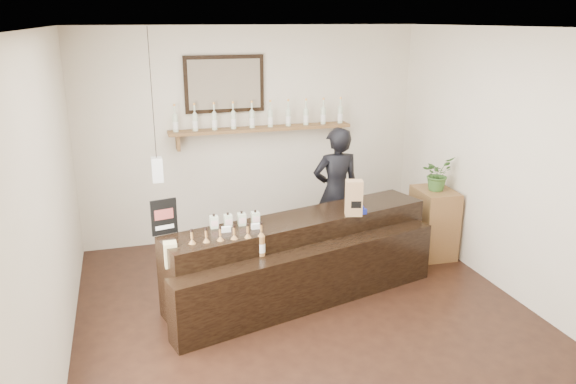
{
  "coord_description": "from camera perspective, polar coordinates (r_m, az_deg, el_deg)",
  "views": [
    {
      "loc": [
        -1.63,
        -4.65,
        2.88
      ],
      "look_at": [
        -0.03,
        0.7,
        1.14
      ],
      "focal_mm": 35.0,
      "sensor_mm": 36.0,
      "label": 1
    }
  ],
  "objects": [
    {
      "name": "tape_dispenser",
      "position": [
        6.11,
        7.41,
        -1.9
      ],
      "size": [
        0.13,
        0.06,
        0.11
      ],
      "color": "#1824A8",
      "rests_on": "counter"
    },
    {
      "name": "back_wall_decor",
      "position": [
        7.27,
        -4.77,
        8.34
      ],
      "size": [
        2.66,
        0.96,
        1.69
      ],
      "color": "brown",
      "rests_on": "ground"
    },
    {
      "name": "paper_bag",
      "position": [
        6.03,
        6.71,
        -0.6
      ],
      "size": [
        0.21,
        0.18,
        0.39
      ],
      "color": "#977049",
      "rests_on": "counter"
    },
    {
      "name": "promo_sign",
      "position": [
        5.59,
        -12.48,
        -2.49
      ],
      "size": [
        0.25,
        0.08,
        0.36
      ],
      "color": "black",
      "rests_on": "counter"
    },
    {
      "name": "potted_plant",
      "position": [
        7.08,
        14.92,
        1.81
      ],
      "size": [
        0.48,
        0.46,
        0.41
      ],
      "primitive_type": "imported",
      "rotation": [
        0.0,
        0.0,
        0.49
      ],
      "color": "#376026",
      "rests_on": "side_cabinet"
    },
    {
      "name": "ground",
      "position": [
        5.71,
        2.39,
        -13.04
      ],
      "size": [
        5.0,
        5.0,
        0.0
      ],
      "primitive_type": "plane",
      "color": "black",
      "rests_on": "ground"
    },
    {
      "name": "counter",
      "position": [
        6.05,
        1.55,
        -6.94
      ],
      "size": [
        3.07,
        1.57,
        0.99
      ],
      "color": "black",
      "rests_on": "ground"
    },
    {
      "name": "side_cabinet",
      "position": [
        7.27,
        14.54,
        -3.03
      ],
      "size": [
        0.46,
        0.61,
        0.86
      ],
      "color": "brown",
      "rests_on": "ground"
    },
    {
      "name": "room_shell",
      "position": [
        5.07,
        2.63,
        3.83
      ],
      "size": [
        5.0,
        5.0,
        5.0
      ],
      "color": "beige",
      "rests_on": "ground"
    },
    {
      "name": "shopkeeper",
      "position": [
        6.96,
        4.91,
        0.85
      ],
      "size": [
        0.68,
        0.46,
        1.84
      ],
      "primitive_type": "imported",
      "rotation": [
        0.0,
        0.0,
        3.12
      ],
      "color": "black",
      "rests_on": "ground"
    }
  ]
}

